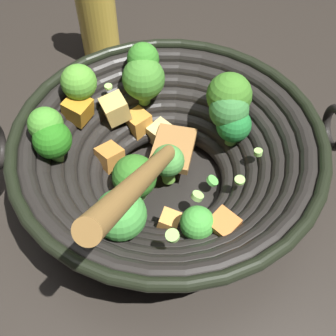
# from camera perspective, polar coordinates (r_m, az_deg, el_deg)

# --- Properties ---
(ground_plane) EXTENTS (4.00, 4.00, 0.00)m
(ground_plane) POSITION_cam_1_polar(r_m,az_deg,el_deg) (0.54, 0.00, -2.66)
(ground_plane) COLOR #28231E
(wok) EXTENTS (0.38, 0.36, 0.25)m
(wok) POSITION_cam_1_polar(r_m,az_deg,el_deg) (0.49, -0.19, 2.17)
(wok) COLOR black
(wok) RESTS_ON ground
(cooking_oil_bottle) EXTENTS (0.06, 0.06, 0.23)m
(cooking_oil_bottle) POSITION_cam_1_polar(r_m,az_deg,el_deg) (0.69, -9.89, 20.89)
(cooking_oil_bottle) COLOR gold
(cooking_oil_bottle) RESTS_ON ground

